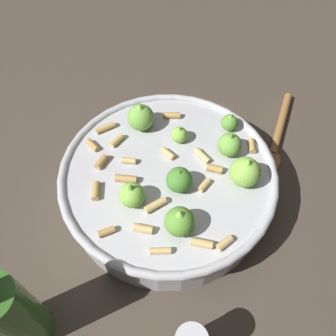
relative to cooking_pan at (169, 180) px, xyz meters
The scene contains 4 objects.
ground_plane 0.04m from the cooking_pan, 165.01° to the right, with size 2.40×2.40×0.00m, color #42382D.
cooking_pan is the anchor object (origin of this frame).
olive_oil_bottle 0.29m from the cooking_pan, 114.89° to the right, with size 0.06×0.06×0.21m.
wooden_spoon 0.25m from the cooking_pan, 47.12° to the left, with size 0.04×0.21×0.02m.
Camera 1 is at (0.09, -0.30, 0.53)m, focal length 37.48 mm.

